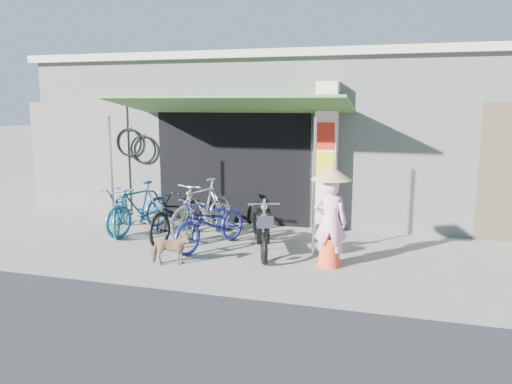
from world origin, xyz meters
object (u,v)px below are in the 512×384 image
(bike_navy, at_px, (211,222))
(street_dog, at_px, (170,249))
(bike_teal, at_px, (121,208))
(moped, at_px, (261,227))
(bike_blue, at_px, (139,208))
(bike_black, at_px, (178,213))
(bike_silver, at_px, (203,208))
(nun, at_px, (330,217))

(bike_navy, bearing_deg, street_dog, -84.48)
(bike_teal, relative_size, moped, 1.05)
(bike_blue, bearing_deg, bike_navy, -1.64)
(bike_blue, bearing_deg, street_dog, -31.74)
(bike_black, bearing_deg, street_dog, -65.49)
(street_dog, bearing_deg, bike_silver, -15.94)
(bike_silver, relative_size, street_dog, 2.98)
(street_dog, relative_size, moped, 0.37)
(bike_blue, distance_m, bike_black, 1.00)
(bike_black, bearing_deg, bike_silver, 50.28)
(bike_black, relative_size, bike_silver, 1.04)
(bike_silver, bearing_deg, moped, -11.33)
(bike_silver, xyz_separation_m, nun, (2.64, -1.14, 0.25))
(bike_silver, distance_m, bike_navy, 0.86)
(moped, bearing_deg, nun, -38.95)
(bike_navy, bearing_deg, bike_blue, -177.57)
(nun, bearing_deg, bike_black, -15.03)
(bike_silver, bearing_deg, bike_blue, -157.99)
(bike_blue, height_order, bike_silver, bike_silver)
(bike_teal, bearing_deg, bike_black, -33.11)
(moped, bearing_deg, bike_teal, 149.16)
(bike_teal, height_order, bike_silver, bike_silver)
(nun, bearing_deg, moped, -19.17)
(bike_navy, distance_m, street_dog, 1.14)
(bike_teal, height_order, bike_black, bike_black)
(bike_navy, xyz_separation_m, street_dog, (-0.29, -1.09, -0.21))
(bike_teal, relative_size, nun, 1.12)
(bike_blue, bearing_deg, bike_teal, -165.47)
(bike_navy, xyz_separation_m, moped, (0.92, 0.01, -0.01))
(nun, bearing_deg, bike_silver, -23.78)
(bike_black, distance_m, bike_navy, 0.89)
(bike_navy, height_order, moped, moped)
(bike_blue, distance_m, moped, 2.76)
(bike_silver, distance_m, street_dog, 1.84)
(bike_teal, xyz_separation_m, bike_navy, (2.19, -0.59, -0.00))
(bike_blue, height_order, moped, bike_blue)
(bike_black, xyz_separation_m, street_dog, (0.52, -1.44, -0.25))
(bike_blue, relative_size, bike_silver, 0.90)
(bike_teal, xyz_separation_m, nun, (4.37, -1.01, 0.34))
(bike_black, xyz_separation_m, bike_navy, (0.81, -0.36, -0.04))
(bike_silver, xyz_separation_m, bike_navy, (0.46, -0.72, -0.09))
(moped, distance_m, nun, 1.38)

